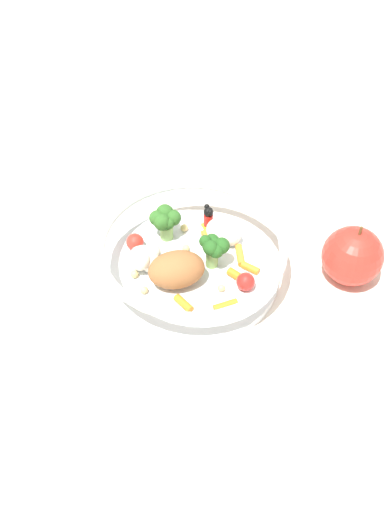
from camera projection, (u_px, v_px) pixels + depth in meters
ground_plane at (187, 266)px, 0.74m from camera, size 2.40×2.40×0.00m
food_container at (190, 255)px, 0.70m from camera, size 0.25×0.25×0.07m
loose_apple at (352, 256)px, 0.69m from camera, size 0.08×0.08×0.09m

